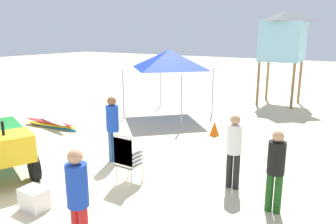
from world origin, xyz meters
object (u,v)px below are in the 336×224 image
at_px(lifeguard_near_center, 78,196).
at_px(lifeguard_near_right, 113,125).
at_px(surfboard_pile, 50,123).
at_px(cooler_box, 34,199).
at_px(popup_canopy, 169,59).
at_px(lifeguard_far_right, 276,166).
at_px(utility_cart, 0,143).
at_px(lifeguard_near_left, 234,147).
at_px(lifeguard_tower, 283,37).
at_px(stacked_plastic_chairs, 127,155).
at_px(traffic_cone_near, 214,129).

distance_m(lifeguard_near_center, lifeguard_near_right, 3.72).
height_order(surfboard_pile, cooler_box, cooler_box).
distance_m(surfboard_pile, popup_canopy, 5.08).
height_order(lifeguard_near_center, cooler_box, lifeguard_near_center).
distance_m(surfboard_pile, lifeguard_far_right, 8.49).
bearing_deg(surfboard_pile, utility_cart, -53.97).
xyz_separation_m(lifeguard_near_left, lifeguard_tower, (-1.39, 9.52, 2.22)).
bearing_deg(lifeguard_tower, utility_cart, -106.68).
relative_size(surfboard_pile, lifeguard_near_left, 1.53).
bearing_deg(lifeguard_far_right, stacked_plastic_chairs, -169.93).
distance_m(lifeguard_near_center, cooler_box, 1.98).
relative_size(stacked_plastic_chairs, lifeguard_far_right, 0.75).
xyz_separation_m(utility_cart, surfboard_pile, (-2.38, 3.27, -0.63)).
xyz_separation_m(lifeguard_near_center, lifeguard_tower, (-0.26, 12.87, 2.18)).
relative_size(utility_cart, stacked_plastic_chairs, 2.34).
distance_m(stacked_plastic_chairs, popup_canopy, 6.47).
distance_m(utility_cart, lifeguard_near_right, 2.67).
relative_size(lifeguard_tower, traffic_cone_near, 9.11).
relative_size(popup_canopy, traffic_cone_near, 5.72).
relative_size(traffic_cone_near, cooler_box, 0.92).
height_order(stacked_plastic_chairs, cooler_box, stacked_plastic_chairs).
bearing_deg(popup_canopy, stacked_plastic_chairs, -66.84).
bearing_deg(cooler_box, lifeguard_near_right, 96.53).
xyz_separation_m(utility_cart, lifeguard_tower, (3.53, 11.80, 2.38)).
height_order(lifeguard_near_center, lifeguard_tower, lifeguard_tower).
xyz_separation_m(surfboard_pile, lifeguard_near_right, (4.10, -1.25, 0.86)).
distance_m(lifeguard_far_right, cooler_box, 4.61).
relative_size(lifeguard_near_right, lifeguard_far_right, 1.09).
bearing_deg(lifeguard_near_right, cooler_box, -83.47).
bearing_deg(lifeguard_tower, lifeguard_far_right, -76.58).
distance_m(lifeguard_near_center, popup_canopy, 8.82).
bearing_deg(traffic_cone_near, lifeguard_tower, 85.30).
xyz_separation_m(traffic_cone_near, cooler_box, (-0.99, -6.15, -0.02)).
bearing_deg(lifeguard_near_left, traffic_cone_near, 120.11).
xyz_separation_m(stacked_plastic_chairs, cooler_box, (-0.82, -1.80, -0.49)).
bearing_deg(lifeguard_far_right, lifeguard_near_center, -127.29).
relative_size(surfboard_pile, lifeguard_far_right, 1.57).
height_order(lifeguard_far_right, traffic_cone_near, lifeguard_far_right).
xyz_separation_m(popup_canopy, lifeguard_tower, (3.15, 4.85, 0.85)).
distance_m(stacked_plastic_chairs, traffic_cone_near, 4.38).
bearing_deg(stacked_plastic_chairs, cooler_box, -114.59).
bearing_deg(surfboard_pile, lifeguard_far_right, -10.41).
bearing_deg(lifeguard_near_left, cooler_box, -135.15).
height_order(lifeguard_tower, traffic_cone_near, lifeguard_tower).
bearing_deg(lifeguard_near_right, stacked_plastic_chairs, -36.42).
bearing_deg(surfboard_pile, lifeguard_near_center, -35.15).
distance_m(popup_canopy, traffic_cone_near, 3.64).
bearing_deg(surfboard_pile, stacked_plastic_chairs, -21.66).
xyz_separation_m(lifeguard_near_center, lifeguard_near_right, (-2.06, 3.10, 0.03)).
bearing_deg(lifeguard_near_center, popup_canopy, 112.99).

